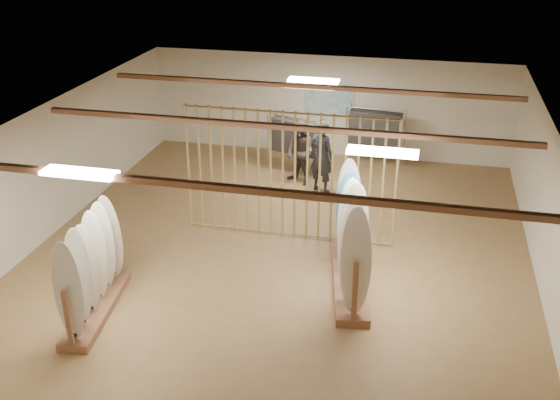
% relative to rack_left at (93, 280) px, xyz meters
% --- Properties ---
extents(floor, '(12.00, 12.00, 0.00)m').
position_rel_rack_left_xyz_m(floor, '(2.66, 2.79, -0.65)').
color(floor, '#9B784B').
rests_on(floor, ground).
extents(ceiling, '(12.00, 12.00, 0.00)m').
position_rel_rack_left_xyz_m(ceiling, '(2.66, 2.79, 2.15)').
color(ceiling, gray).
rests_on(ceiling, ground).
extents(wall_back, '(12.00, 0.00, 12.00)m').
position_rel_rack_left_xyz_m(wall_back, '(2.66, 8.79, 0.75)').
color(wall_back, silver).
rests_on(wall_back, ground).
extents(wall_front, '(12.00, 0.00, 12.00)m').
position_rel_rack_left_xyz_m(wall_front, '(2.66, -3.21, 0.75)').
color(wall_front, silver).
rests_on(wall_front, ground).
extents(wall_left, '(0.00, 12.00, 12.00)m').
position_rel_rack_left_xyz_m(wall_left, '(-2.34, 2.79, 0.75)').
color(wall_left, silver).
rests_on(wall_left, ground).
extents(wall_right, '(0.00, 12.00, 12.00)m').
position_rel_rack_left_xyz_m(wall_right, '(7.66, 2.79, 0.75)').
color(wall_right, silver).
rests_on(wall_right, ground).
extents(ceiling_slats, '(9.50, 6.12, 0.10)m').
position_rel_rack_left_xyz_m(ceiling_slats, '(2.66, 2.79, 2.07)').
color(ceiling_slats, '#966344').
rests_on(ceiling_slats, ground).
extents(light_panels, '(1.20, 0.35, 0.06)m').
position_rel_rack_left_xyz_m(light_panels, '(2.66, 2.79, 2.09)').
color(light_panels, white).
rests_on(light_panels, ground).
extents(bamboo_partition, '(4.45, 0.05, 2.78)m').
position_rel_rack_left_xyz_m(bamboo_partition, '(2.66, 3.59, 0.75)').
color(bamboo_partition, tan).
rests_on(bamboo_partition, ground).
extents(poster, '(1.40, 0.03, 0.90)m').
position_rel_rack_left_xyz_m(poster, '(2.66, 8.77, 0.95)').
color(poster, '#3891C5').
rests_on(poster, ground).
extents(rack_left, '(0.83, 2.39, 1.89)m').
position_rel_rack_left_xyz_m(rack_left, '(0.00, 0.00, 0.00)').
color(rack_left, '#966344').
rests_on(rack_left, floor).
extents(rack_right, '(1.05, 2.70, 2.13)m').
position_rel_rack_left_xyz_m(rack_right, '(4.21, 1.83, 0.08)').
color(rack_right, '#966344').
rests_on(rack_right, floor).
extents(clothing_rack_a, '(1.39, 0.76, 1.55)m').
position_rel_rack_left_xyz_m(clothing_rack_a, '(2.06, 7.16, 0.36)').
color(clothing_rack_a, silver).
rests_on(clothing_rack_a, floor).
extents(clothing_rack_b, '(1.49, 0.58, 1.61)m').
position_rel_rack_left_xyz_m(clothing_rack_b, '(4.03, 8.19, 0.40)').
color(clothing_rack_b, silver).
rests_on(clothing_rack_b, floor).
extents(shopper_a, '(0.90, 0.80, 2.07)m').
position_rel_rack_left_xyz_m(shopper_a, '(2.93, 6.12, 0.39)').
color(shopper_a, '#222429').
rests_on(shopper_a, floor).
extents(shopper_b, '(1.14, 1.08, 1.87)m').
position_rel_rack_left_xyz_m(shopper_b, '(2.31, 6.50, 0.29)').
color(shopper_b, '#362E2A').
rests_on(shopper_b, floor).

